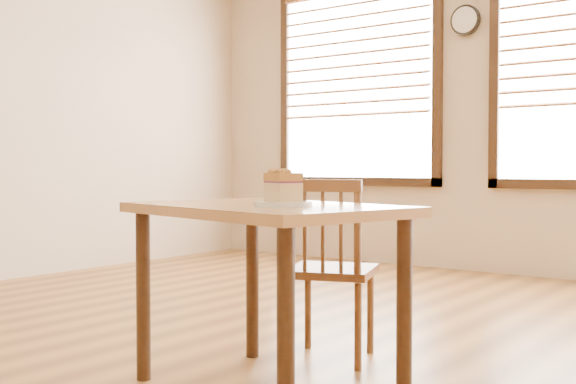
# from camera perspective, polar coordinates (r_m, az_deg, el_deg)

# --- Properties ---
(window_left) EXTENTS (1.76, 0.10, 1.96)m
(window_left) POSITION_cam_1_polar(r_m,az_deg,el_deg) (6.96, 5.39, 9.52)
(window_left) COLOR white
(window_left) RESTS_ON room_shell
(wall_clock) EXTENTS (0.26, 0.05, 0.26)m
(wall_clock) POSITION_cam_1_polar(r_m,az_deg,el_deg) (6.50, 13.83, 13.05)
(wall_clock) COLOR black
(wall_clock) RESTS_ON room_shell
(cafe_table_main) EXTENTS (1.21, 0.94, 0.75)m
(cafe_table_main) POSITION_cam_1_polar(r_m,az_deg,el_deg) (2.85, -1.76, -3.26)
(cafe_table_main) COLOR #B77D47
(cafe_table_main) RESTS_ON ground
(cafe_chair_main) EXTENTS (0.50, 0.50, 0.85)m
(cafe_chair_main) POSITION_cam_1_polar(r_m,az_deg,el_deg) (3.35, 3.32, -6.03)
(cafe_chair_main) COLOR brown
(cafe_chair_main) RESTS_ON ground
(plate) EXTENTS (0.22, 0.22, 0.02)m
(plate) POSITION_cam_1_polar(r_m,az_deg,el_deg) (2.70, -0.38, -0.98)
(plate) COLOR white
(plate) RESTS_ON cafe_table_main
(cake_slice) EXTENTS (0.17, 0.15, 0.13)m
(cake_slice) POSITION_cam_1_polar(r_m,az_deg,el_deg) (2.70, -0.40, 0.50)
(cake_slice) COLOR tan
(cake_slice) RESTS_ON plate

